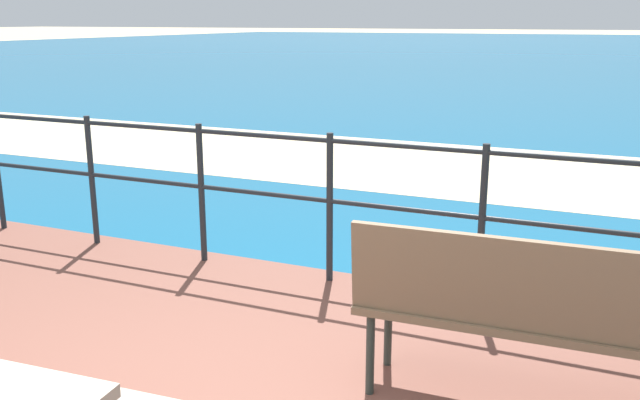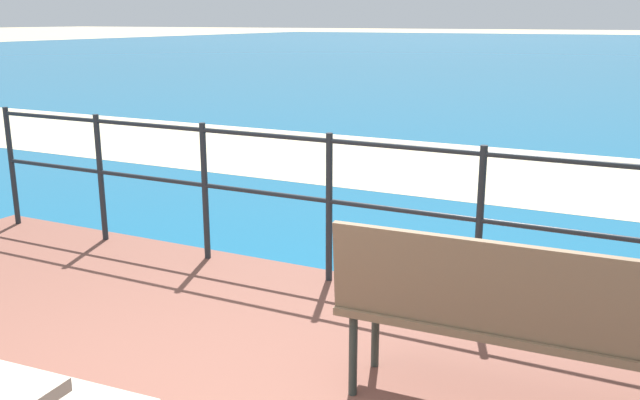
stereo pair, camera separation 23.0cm
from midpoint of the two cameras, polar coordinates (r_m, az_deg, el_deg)
sea_water at (r=41.59m, az=21.61°, el=11.31°), size 90.00×90.00×0.01m
beach_strip at (r=8.47m, az=10.97°, el=2.56°), size 54.00×3.12×0.01m
park_bench at (r=3.05m, az=15.60°, el=-8.71°), size 1.61×0.48×0.84m
railing_fence at (r=4.47m, az=-0.66°, el=0.75°), size 5.94×0.04×0.99m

